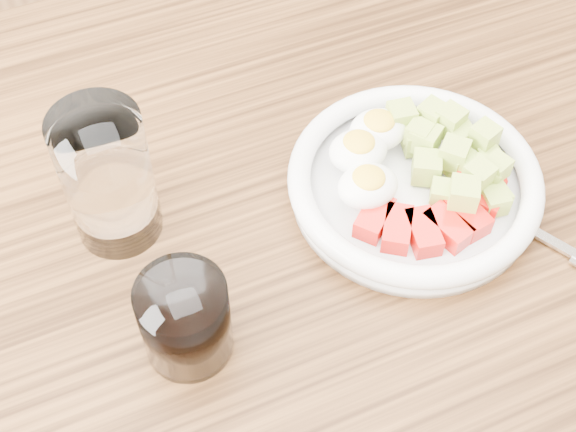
# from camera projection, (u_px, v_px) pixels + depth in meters

# --- Properties ---
(dining_table) EXTENTS (1.50, 0.90, 0.77)m
(dining_table) POSITION_uv_depth(u_px,v_px,m) (300.00, 294.00, 0.84)
(dining_table) COLOR brown
(dining_table) RESTS_ON ground
(bowl) EXTENTS (0.25, 0.25, 0.06)m
(bowl) POSITION_uv_depth(u_px,v_px,m) (414.00, 179.00, 0.78)
(bowl) COLOR white
(bowl) RESTS_ON dining_table
(fork) EXTENTS (0.11, 0.18, 0.01)m
(fork) POSITION_uv_depth(u_px,v_px,m) (506.00, 216.00, 0.77)
(fork) COLOR black
(fork) RESTS_ON dining_table
(water_glass) EXTENTS (0.08, 0.08, 0.14)m
(water_glass) POSITION_uv_depth(u_px,v_px,m) (108.00, 178.00, 0.71)
(water_glass) COLOR white
(water_glass) RESTS_ON dining_table
(coffee_glass) EXTENTS (0.08, 0.08, 0.09)m
(coffee_glass) POSITION_uv_depth(u_px,v_px,m) (185.00, 320.00, 0.66)
(coffee_glass) COLOR white
(coffee_glass) RESTS_ON dining_table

